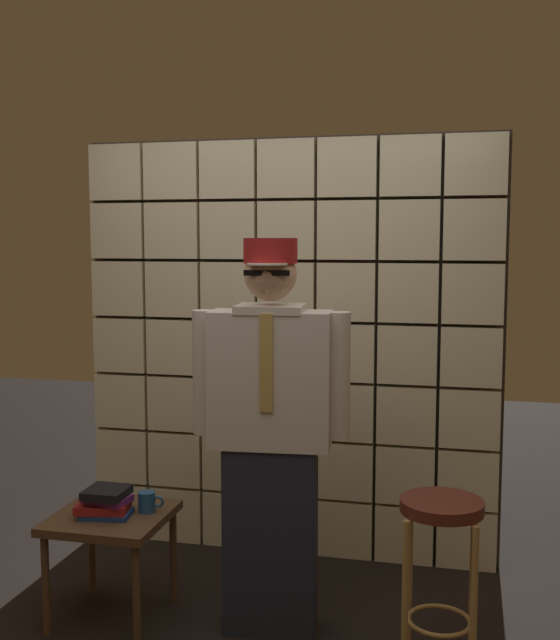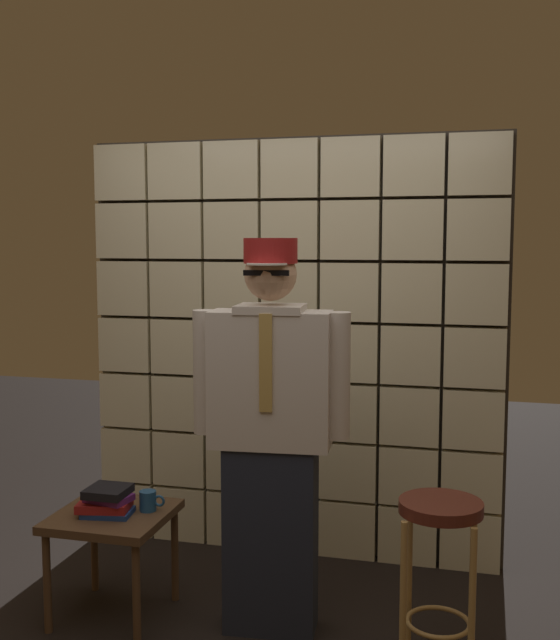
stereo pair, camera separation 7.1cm
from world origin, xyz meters
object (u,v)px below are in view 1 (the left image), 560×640
object	(u,v)px
side_table	(111,527)
bar_stool	(441,544)
book_stack	(106,502)
coffee_mug	(147,502)
standing_person	(271,430)

from	to	relation	value
side_table	bar_stool	bearing A→B (deg)	-4.09
bar_stool	book_stack	size ratio (longest dim) A/B	2.71
book_stack	coffee_mug	xyz separation A→B (m)	(0.17, 0.10, -0.02)
standing_person	coffee_mug	xyz separation A→B (m)	(-0.60, -0.01, -0.38)
coffee_mug	side_table	bearing A→B (deg)	-158.40
bar_stool	side_table	distance (m)	1.52
standing_person	side_table	world-z (taller)	standing_person
bar_stool	coffee_mug	size ratio (longest dim) A/B	5.81
bar_stool	side_table	xyz separation A→B (m)	(-1.51, 0.11, -0.11)
book_stack	coffee_mug	bearing A→B (deg)	30.49
bar_stool	coffee_mug	bearing A→B (deg)	172.85
side_table	coffee_mug	distance (m)	0.20
side_table	coffee_mug	world-z (taller)	coffee_mug
standing_person	bar_stool	xyz separation A→B (m)	(0.76, -0.18, -0.39)
standing_person	bar_stool	size ratio (longest dim) A/B	2.45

